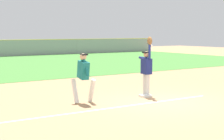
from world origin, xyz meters
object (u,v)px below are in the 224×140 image
object	(u,v)px
runner	(83,74)
fielder	(147,67)
baseball	(151,46)
first_base	(145,96)
parked_car_blue	(28,48)

from	to	relation	value
runner	fielder	bearing A→B (deg)	0.72
fielder	baseball	size ratio (longest dim) A/B	30.81
runner	baseball	bearing A→B (deg)	-3.81
runner	baseball	distance (m)	2.90
first_base	runner	size ratio (longest dim) A/B	0.22
parked_car_blue	baseball	bearing A→B (deg)	-95.58
runner	parked_car_blue	distance (m)	28.83
first_base	runner	bearing A→B (deg)	173.81
fielder	baseball	world-z (taller)	fielder
baseball	parked_car_blue	xyz separation A→B (m)	(5.36, 28.03, -1.27)
fielder	baseball	xyz separation A→B (m)	(0.04, -0.22, 0.82)
baseball	parked_car_blue	world-z (taller)	baseball
first_base	runner	xyz separation A→B (m)	(-2.52, 0.27, 0.96)
first_base	parked_car_blue	size ratio (longest dim) A/B	0.08
fielder	runner	distance (m)	2.69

